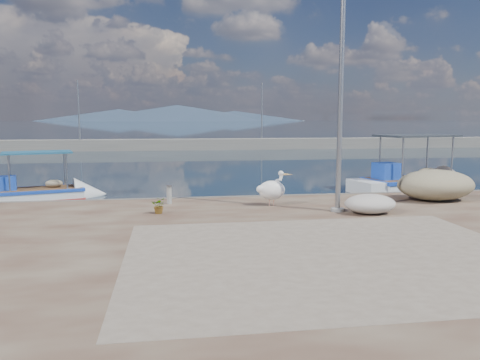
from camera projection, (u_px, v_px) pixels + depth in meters
name	position (u px, v px, depth m)	size (l,w,h in m)	color
ground	(260.00, 243.00, 13.16)	(1400.00, 1400.00, 0.00)	#162635
quay	(335.00, 329.00, 7.25)	(44.00, 22.00, 0.50)	#45291E
quay_patch	(331.00, 255.00, 10.30)	(9.00, 7.00, 0.01)	gray
breakwater	(192.00, 144.00, 52.29)	(120.00, 2.20, 7.50)	gray
mountains	(174.00, 114.00, 649.68)	(370.00, 280.00, 22.00)	#28384C
boat_left	(38.00, 195.00, 20.17)	(5.30, 2.97, 2.42)	white
boat_right	(413.00, 186.00, 22.61)	(6.88, 3.48, 3.16)	white
pelican	(272.00, 189.00, 16.03)	(1.26, 0.66, 1.21)	tan
lamp_post	(340.00, 108.00, 14.76)	(0.44, 0.96, 7.00)	gray
bollard_near	(169.00, 194.00, 16.42)	(0.22, 0.22, 0.67)	gray
potted_plant	(159.00, 205.00, 14.76)	(0.47, 0.41, 0.52)	#33722D
net_pile_c	(436.00, 185.00, 17.14)	(2.86, 2.05, 1.13)	tan
net_pile_d	(370.00, 204.00, 14.77)	(1.63, 1.23, 0.61)	beige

